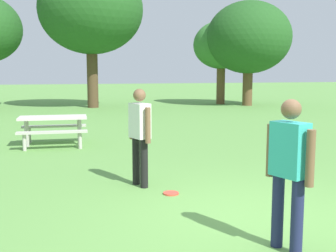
{
  "coord_description": "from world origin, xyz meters",
  "views": [
    {
      "loc": [
        -2.49,
        -4.73,
        1.92
      ],
      "look_at": [
        -0.6,
        2.03,
        1.0
      ],
      "focal_mm": 44.52,
      "sensor_mm": 36.0,
      "label": 1
    }
  ],
  "objects_px": {
    "tree_broad_center": "(91,10)",
    "tree_far_right": "(221,46)",
    "tree_slender_mid": "(249,38)",
    "frisbee": "(171,193)",
    "person_catcher": "(140,131)",
    "picnic_table_near": "(53,124)",
    "person_thrower": "(289,165)"
  },
  "relations": [
    {
      "from": "frisbee",
      "to": "picnic_table_near",
      "type": "distance_m",
      "value": 5.28
    },
    {
      "from": "tree_broad_center",
      "to": "picnic_table_near",
      "type": "bearing_deg",
      "value": -100.49
    },
    {
      "from": "tree_broad_center",
      "to": "person_catcher",
      "type": "bearing_deg",
      "value": -92.63
    },
    {
      "from": "frisbee",
      "to": "picnic_table_near",
      "type": "height_order",
      "value": "picnic_table_near"
    },
    {
      "from": "person_catcher",
      "to": "tree_far_right",
      "type": "bearing_deg",
      "value": 63.01
    },
    {
      "from": "picnic_table_near",
      "to": "tree_far_right",
      "type": "xyz_separation_m",
      "value": [
        9.62,
        11.82,
        2.84
      ]
    },
    {
      "from": "person_thrower",
      "to": "person_catcher",
      "type": "distance_m",
      "value": 3.1
    },
    {
      "from": "person_catcher",
      "to": "picnic_table_near",
      "type": "distance_m",
      "value": 4.58
    },
    {
      "from": "picnic_table_near",
      "to": "person_thrower",
      "type": "bearing_deg",
      "value": -71.94
    },
    {
      "from": "person_catcher",
      "to": "picnic_table_near",
      "type": "bearing_deg",
      "value": 107.62
    },
    {
      "from": "person_thrower",
      "to": "tree_far_right",
      "type": "bearing_deg",
      "value": 69.25
    },
    {
      "from": "tree_broad_center",
      "to": "tree_slender_mid",
      "type": "distance_m",
      "value": 8.7
    },
    {
      "from": "picnic_table_near",
      "to": "tree_slender_mid",
      "type": "relative_size",
      "value": 0.31
    },
    {
      "from": "person_catcher",
      "to": "tree_far_right",
      "type": "distance_m",
      "value": 18.32
    },
    {
      "from": "person_catcher",
      "to": "picnic_table_near",
      "type": "xyz_separation_m",
      "value": [
        -1.38,
        4.35,
        -0.38
      ]
    },
    {
      "from": "frisbee",
      "to": "tree_broad_center",
      "type": "relative_size",
      "value": 0.03
    },
    {
      "from": "person_catcher",
      "to": "tree_slender_mid",
      "type": "relative_size",
      "value": 0.28
    },
    {
      "from": "picnic_table_near",
      "to": "frisbee",
      "type": "bearing_deg",
      "value": -70.53
    },
    {
      "from": "frisbee",
      "to": "tree_far_right",
      "type": "bearing_deg",
      "value": 64.87
    },
    {
      "from": "tree_broad_center",
      "to": "tree_far_right",
      "type": "bearing_deg",
      "value": 3.46
    },
    {
      "from": "frisbee",
      "to": "tree_slender_mid",
      "type": "distance_m",
      "value": 18.12
    },
    {
      "from": "picnic_table_near",
      "to": "tree_slender_mid",
      "type": "distance_m",
      "value": 15.21
    },
    {
      "from": "picnic_table_near",
      "to": "person_catcher",
      "type": "bearing_deg",
      "value": -72.38
    },
    {
      "from": "picnic_table_near",
      "to": "tree_broad_center",
      "type": "distance_m",
      "value": 12.41
    },
    {
      "from": "picnic_table_near",
      "to": "tree_broad_center",
      "type": "bearing_deg",
      "value": 79.51
    },
    {
      "from": "person_thrower",
      "to": "tree_slender_mid",
      "type": "distance_m",
      "value": 19.71
    },
    {
      "from": "person_catcher",
      "to": "person_thrower",
      "type": "bearing_deg",
      "value": -71.28
    },
    {
      "from": "person_thrower",
      "to": "person_catcher",
      "type": "relative_size",
      "value": 1.0
    },
    {
      "from": "frisbee",
      "to": "tree_broad_center",
      "type": "xyz_separation_m",
      "value": [
        0.35,
        16.32,
        5.07
      ]
    },
    {
      "from": "tree_far_right",
      "to": "tree_slender_mid",
      "type": "height_order",
      "value": "tree_slender_mid"
    },
    {
      "from": "person_catcher",
      "to": "tree_slender_mid",
      "type": "height_order",
      "value": "tree_slender_mid"
    },
    {
      "from": "person_catcher",
      "to": "frisbee",
      "type": "distance_m",
      "value": 1.17
    }
  ]
}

